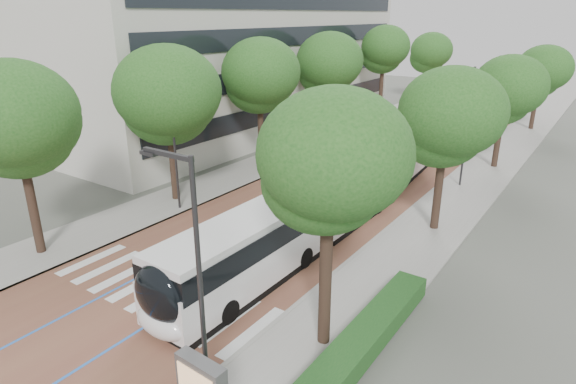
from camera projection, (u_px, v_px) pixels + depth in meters
name	position (u px, v px, depth m)	size (l,w,h in m)	color
ground	(140.00, 301.00, 20.08)	(160.00, 160.00, 0.00)	#51544C
road	(444.00, 127.00, 50.92)	(11.00, 140.00, 0.02)	brown
sidewalk_left	(379.00, 118.00, 54.91)	(4.00, 140.00, 0.12)	gray
sidewalk_right	(521.00, 136.00, 46.90)	(4.00, 140.00, 0.12)	gray
kerb_left	(395.00, 120.00, 53.89)	(0.20, 140.00, 0.14)	gray
kerb_right	(500.00, 134.00, 47.92)	(0.20, 140.00, 0.14)	gray
zebra_crossing	(162.00, 291.00, 20.74)	(10.55, 3.60, 0.01)	silver
lane_line_left	(430.00, 125.00, 51.77)	(0.12, 126.00, 0.01)	blue
lane_line_right	(460.00, 129.00, 50.06)	(0.12, 126.00, 0.01)	blue
office_building	(227.00, 58.00, 49.63)	(18.11, 40.00, 14.00)	#B5B4A7
hedge	(330.00, 379.00, 15.04)	(1.20, 14.00, 0.80)	#164117
streetlight_near	(195.00, 276.00, 12.56)	(1.82, 0.20, 8.00)	#2B2B2D
streetlight_far	(466.00, 118.00, 31.84)	(1.82, 0.20, 8.00)	#2B2B2D
lamp_post_left	(174.00, 144.00, 28.07)	(0.14, 0.14, 8.00)	#2B2B2D
trees_left	(297.00, 74.00, 39.53)	(6.37, 60.58, 9.64)	black
trees_right	(489.00, 100.00, 31.69)	(5.40, 47.09, 8.72)	black
lead_bus	(294.00, 225.00, 23.41)	(2.67, 18.42, 3.20)	black
bus_queued_0	(405.00, 151.00, 35.90)	(3.30, 12.53, 3.20)	silver
bus_queued_1	(461.00, 123.00, 45.22)	(2.66, 12.42, 3.20)	silver
bus_queued_2	(497.00, 102.00, 55.80)	(2.88, 12.46, 3.20)	silver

